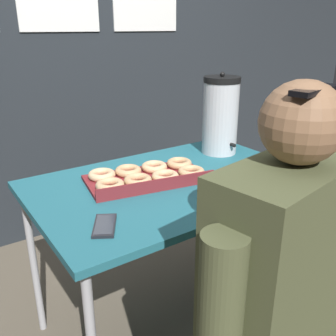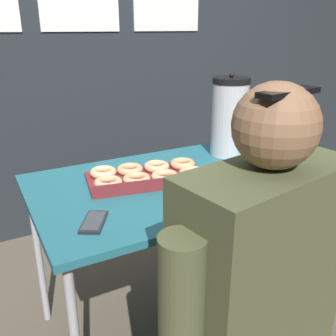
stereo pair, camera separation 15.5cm
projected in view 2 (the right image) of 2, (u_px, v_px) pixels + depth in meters
The scene contains 7 objects.
ground_plane at pixel (173, 323), 1.86m from camera, with size 12.00×12.00×0.00m, color brown.
back_wall at pixel (79, 31), 2.42m from camera, with size 6.00×0.11×2.70m.
folding_table at pixel (174, 192), 1.61m from camera, with size 1.18×0.76×0.77m.
donut_box at pixel (148, 175), 1.58m from camera, with size 0.54×0.35×0.05m.
coffee_urn at pixel (229, 117), 1.84m from camera, with size 0.18×0.20×0.41m.
cell_phone at pixel (94, 222), 1.24m from camera, with size 0.13×0.16×0.01m.
person_seated at pixel (254, 330), 1.03m from camera, with size 0.62×0.32×1.27m.
Camera 2 is at (-0.72, -1.28, 1.38)m, focal length 40.00 mm.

